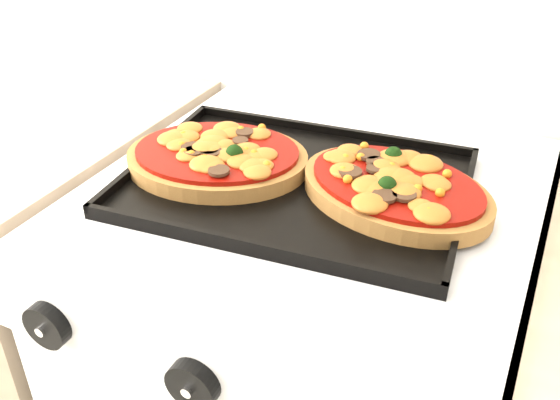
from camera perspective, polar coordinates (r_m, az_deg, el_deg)
The scene contains 6 objects.
control_panel at distance 0.68m, azimuth -7.61°, elevation -15.03°, with size 0.60×0.02×0.09m, color white.
knob_left at distance 0.76m, azimuth -20.50°, elevation -10.70°, with size 0.06×0.06×0.02m, color black.
knob_center at distance 0.66m, azimuth -7.98°, elevation -16.37°, with size 0.06×0.06×0.02m, color black.
baking_tray at distance 0.85m, azimuth 1.49°, elevation 1.73°, with size 0.45×0.33×0.02m, color black.
pizza_left at distance 0.88m, azimuth -5.77°, elevation 4.05°, with size 0.26×0.20×0.04m, color #A97B3A, non-canonical shape.
pizza_right at distance 0.81m, azimuth 10.54°, elevation 1.17°, with size 0.26×0.18×0.04m, color #A97B3A, non-canonical shape.
Camera 1 is at (0.31, 1.02, 1.35)m, focal length 40.00 mm.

